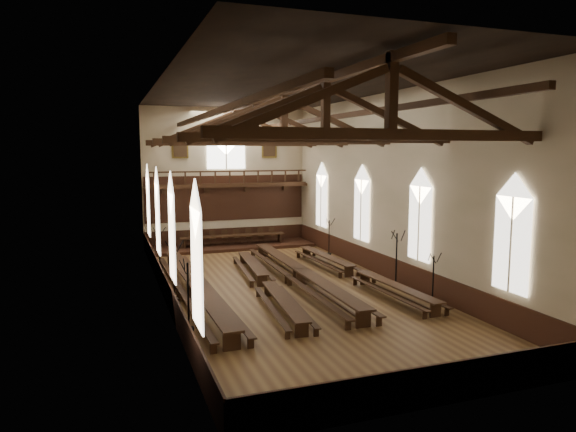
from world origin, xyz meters
The scene contains 21 objects.
ground centered at (0.00, 0.00, 0.00)m, with size 26.00×26.00×0.00m, color brown.
room_walls centered at (0.00, 0.00, 6.46)m, with size 26.00×26.00×26.00m.
wainscot_band centered at (0.00, 0.00, 0.60)m, with size 12.00×26.00×1.20m.
side_windows centered at (0.00, 0.00, 3.74)m, with size 11.85×19.80×4.50m.
end_window centered at (0.00, 12.90, 7.22)m, with size 2.80×0.12×3.80m.
minstrels_gallery centered at (0.00, 12.66, 3.91)m, with size 11.80×1.24×3.70m.
portraits centered at (0.00, 12.90, 7.10)m, with size 7.75×0.09×1.45m.
roof_trusses centered at (0.00, 0.00, 8.22)m, with size 11.70×25.70×2.80m.
refectory_row_a centered at (-4.60, -0.19, 0.59)m, with size 1.77×14.92×0.80m.
refectory_row_b centered at (-1.08, -0.41, 0.49)m, with size 1.93×13.71×0.67m.
refectory_row_c centered at (1.05, 0.41, 0.60)m, with size 1.77×15.04×0.82m.
refectory_row_d centered at (4.08, -0.03, 0.50)m, with size 1.66×13.79×0.68m.
dais centered at (0.09, 11.40, 0.10)m, with size 11.40×3.11×0.21m, color #371A10.
high_table centered at (0.09, 11.40, 0.80)m, with size 7.53×0.99×0.70m.
high_chairs centered at (0.09, 12.14, 0.74)m, with size 6.75×0.45×0.98m.
candelabrum_left_near centered at (-5.55, -4.70, 0.86)m, with size 0.82×0.85×2.82m.
candelabrum_left_mid centered at (-5.55, -0.55, 0.87)m, with size 0.87×0.81×2.86m.
candelabrum_left_far centered at (-5.55, 6.35, 0.75)m, with size 0.74×0.72×2.47m.
candelabrum_right_near centered at (5.55, -4.73, 0.70)m, with size 0.67×0.69×2.30m.
candelabrum_right_mid centered at (5.55, -1.56, 0.87)m, with size 0.87×0.82×2.88m.
candelabrum_right_far centered at (5.55, 6.87, 0.74)m, with size 0.67×0.75×2.44m.
Camera 1 is at (-8.36, -24.02, 6.90)m, focal length 32.00 mm.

